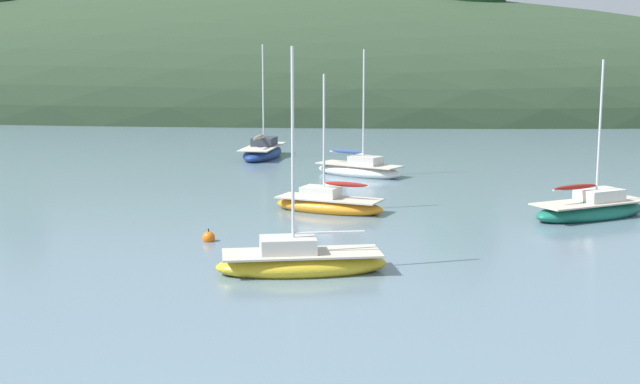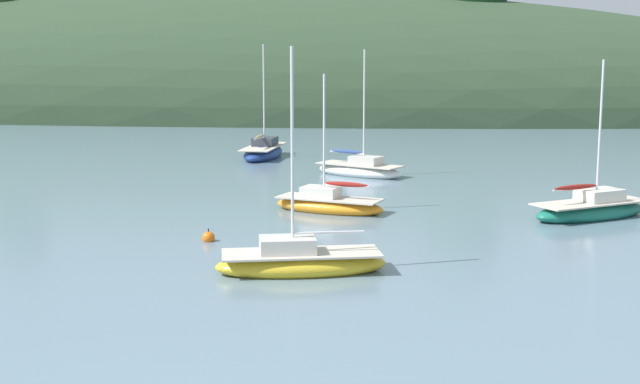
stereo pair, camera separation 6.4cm
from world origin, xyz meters
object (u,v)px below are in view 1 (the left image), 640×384
object	(u,v)px
sailboat_yellow_far	(263,152)
sailboat_teal_outer	(300,262)
sailboat_blue_center	(360,169)
sailboat_white_near	(328,204)
mooring_buoy_channel	(209,238)
sailboat_black_sloop	(591,209)

from	to	relation	value
sailboat_yellow_far	sailboat_teal_outer	xyz separation A→B (m)	(6.72, -27.40, -0.04)
sailboat_yellow_far	sailboat_blue_center	distance (m)	9.69
sailboat_teal_outer	sailboat_blue_center	distance (m)	20.35
sailboat_yellow_far	sailboat_white_near	world-z (taller)	sailboat_yellow_far
sailboat_blue_center	mooring_buoy_channel	size ratio (longest dim) A/B	12.54
sailboat_teal_outer	sailboat_black_sloop	bearing A→B (deg)	44.87
sailboat_teal_outer	mooring_buoy_channel	world-z (taller)	sailboat_teal_outer
sailboat_black_sloop	sailboat_blue_center	xyz separation A→B (m)	(-10.07, 10.40, -0.01)
sailboat_blue_center	mooring_buoy_channel	distance (m)	16.99
sailboat_yellow_far	sailboat_teal_outer	world-z (taller)	sailboat_yellow_far
sailboat_white_near	sailboat_black_sloop	xyz separation A→B (m)	(10.41, 0.07, 0.03)
sailboat_yellow_far	mooring_buoy_channel	world-z (taller)	sailboat_yellow_far
sailboat_yellow_far	sailboat_black_sloop	xyz separation A→B (m)	(16.72, -17.45, -0.03)
sailboat_yellow_far	sailboat_teal_outer	bearing A→B (deg)	-76.22
sailboat_teal_outer	sailboat_white_near	distance (m)	9.89
mooring_buoy_channel	sailboat_blue_center	bearing A→B (deg)	77.34
sailboat_black_sloop	sailboat_yellow_far	bearing A→B (deg)	133.77
sailboat_yellow_far	sailboat_white_near	bearing A→B (deg)	-70.20
sailboat_white_near	mooring_buoy_channel	distance (m)	6.98
sailboat_teal_outer	sailboat_white_near	size ratio (longest dim) A/B	1.18
sailboat_black_sloop	sailboat_white_near	bearing A→B (deg)	-179.60
sailboat_teal_outer	sailboat_black_sloop	size ratio (longest dim) A/B	1.07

